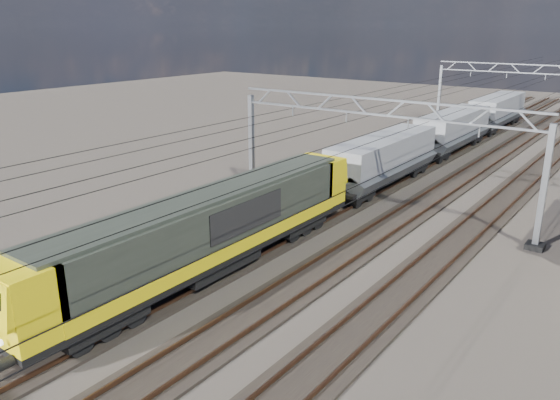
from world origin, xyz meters
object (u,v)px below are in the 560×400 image
Objects in this scene: catenary_gantry_far at (523,94)px; hopper_wagon_mid at (453,128)px; hopper_wagon_third at (498,110)px; catenary_gantry_mid at (374,152)px; hopper_wagon_lead at (383,157)px; locomotive at (211,228)px.

hopper_wagon_mid is (-2.00, -16.26, -1.67)m from catenary_gantry_far.
hopper_wagon_mid is at bearing -90.00° from hopper_wagon_third.
hopper_wagon_lead is (-2.00, 5.54, -1.67)m from catenary_gantry_mid.
hopper_wagon_lead is 1.00× the size of hopper_wagon_third.
catenary_gantry_far is at bearing 90.00° from catenary_gantry_mid.
locomotive is (-2.00, -12.16, -1.58)m from catenary_gantry_mid.
catenary_gantry_mid reaches higher than hopper_wagon_third.
catenary_gantry_mid is 1.53× the size of hopper_wagon_third.
catenary_gantry_far is 16.47m from hopper_wagon_mid.
hopper_wagon_mid is at bearing -97.01° from catenary_gantry_far.
catenary_gantry_far is 1.53× the size of hopper_wagon_third.
hopper_wagon_lead is 28.40m from hopper_wagon_third.
catenary_gantry_far is at bearing 45.88° from hopper_wagon_third.
hopper_wagon_third is at bearing 90.00° from hopper_wagon_lead.
hopper_wagon_lead is at bearing 109.86° from catenary_gantry_mid.
hopper_wagon_lead is (-2.00, -30.46, -1.67)m from catenary_gantry_far.
catenary_gantry_mid reaches higher than hopper_wagon_lead.
catenary_gantry_far is at bearing 82.99° from hopper_wagon_mid.
hopper_wagon_lead is at bearing -90.00° from hopper_wagon_mid.
catenary_gantry_mid is 19.91m from hopper_wagon_mid.
locomotive is 1.62× the size of hopper_wagon_lead.
catenary_gantry_mid is at bearing -86.63° from hopper_wagon_third.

